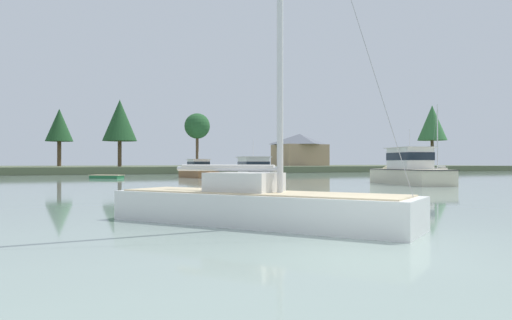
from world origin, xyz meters
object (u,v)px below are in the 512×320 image
(cruiser_black, at_px, (251,182))
(cruiser_wood, at_px, (200,174))
(sailboat_red, at_px, (439,176))
(mooring_buoy_white, at_px, (254,178))
(mooring_buoy_red, at_px, (249,176))
(dinghy_green, at_px, (107,177))
(cruiser_cream, at_px, (404,175))
(sailboat_white, at_px, (257,215))
(mooring_buoy_yellow, at_px, (206,174))
(dinghy_maroon, at_px, (204,174))

(cruiser_black, height_order, cruiser_wood, cruiser_black)
(cruiser_black, bearing_deg, sailboat_red, 26.32)
(mooring_buoy_white, height_order, mooring_buoy_red, mooring_buoy_white)
(mooring_buoy_red, bearing_deg, cruiser_wood, -153.06)
(sailboat_red, bearing_deg, dinghy_green, 160.84)
(cruiser_cream, xyz_separation_m, sailboat_red, (14.78, 11.26, -0.50))
(dinghy_green, bearing_deg, cruiser_black, -79.00)
(sailboat_white, distance_m, mooring_buoy_red, 47.79)
(sailboat_red, height_order, cruiser_wood, sailboat_red)
(cruiser_wood, bearing_deg, sailboat_white, -105.44)
(cruiser_black, bearing_deg, mooring_buoy_yellow, 75.82)
(cruiser_black, height_order, sailboat_red, sailboat_red)
(mooring_buoy_red, bearing_deg, sailboat_white, -113.00)
(cruiser_wood, height_order, mooring_buoy_red, cruiser_wood)
(mooring_buoy_red, bearing_deg, cruiser_black, -113.06)
(dinghy_green, relative_size, mooring_buoy_white, 9.06)
(dinghy_maroon, relative_size, mooring_buoy_white, 8.75)
(dinghy_green, bearing_deg, mooring_buoy_red, 6.93)
(sailboat_white, xyz_separation_m, mooring_buoy_yellow, (16.18, 53.85, -0.20))
(dinghy_green, height_order, sailboat_red, sailboat_red)
(sailboat_red, height_order, dinghy_maroon, sailboat_red)
(dinghy_green, height_order, mooring_buoy_red, dinghy_green)
(cruiser_wood, distance_m, mooring_buoy_white, 6.51)
(dinghy_green, bearing_deg, dinghy_maroon, 29.12)
(dinghy_green, bearing_deg, mooring_buoy_white, -24.50)
(sailboat_white, distance_m, mooring_buoy_white, 38.62)
(mooring_buoy_red, bearing_deg, mooring_buoy_white, -110.21)
(sailboat_white, distance_m, mooring_buoy_yellow, 56.23)
(cruiser_wood, xyz_separation_m, mooring_buoy_red, (7.59, 3.86, -0.39))
(sailboat_white, height_order, dinghy_maroon, sailboat_white)
(dinghy_maroon, relative_size, cruiser_wood, 0.47)
(mooring_buoy_red, bearing_deg, cruiser_cream, -84.39)
(sailboat_white, xyz_separation_m, cruiser_wood, (11.08, 40.13, 0.18))
(mooring_buoy_white, xyz_separation_m, mooring_buoy_yellow, (0.68, 18.48, 0.00))
(cruiser_black, relative_size, mooring_buoy_white, 16.51)
(cruiser_cream, height_order, mooring_buoy_yellow, cruiser_cream)
(cruiser_cream, distance_m, dinghy_maroon, 31.42)
(dinghy_maroon, bearing_deg, sailboat_white, -106.38)
(sailboat_white, distance_m, dinghy_green, 41.89)
(sailboat_white, relative_size, cruiser_wood, 1.65)
(dinghy_green, xyz_separation_m, dinghy_maroon, (13.24, 7.38, 0.00))
(cruiser_black, relative_size, cruiser_wood, 0.88)
(dinghy_maroon, distance_m, cruiser_wood, 9.73)
(sailboat_white, relative_size, sailboat_red, 1.42)
(sailboat_red, height_order, mooring_buoy_red, sailboat_red)
(sailboat_red, xyz_separation_m, cruiser_wood, (-24.87, 10.32, 0.25))
(dinghy_maroon, bearing_deg, cruiser_black, -103.32)
(cruiser_black, xyz_separation_m, mooring_buoy_red, (12.26, 28.79, -0.44))
(sailboat_white, bearing_deg, dinghy_green, 88.31)
(cruiser_wood, bearing_deg, dinghy_green, 169.99)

